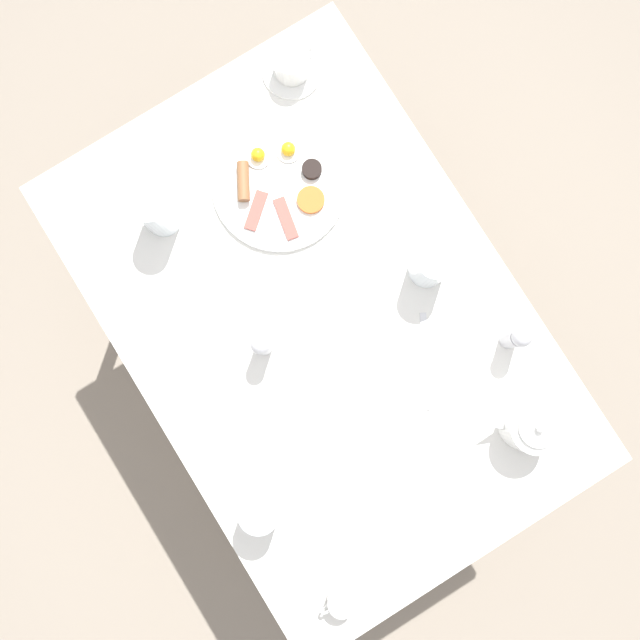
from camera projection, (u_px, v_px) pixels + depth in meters
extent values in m
plane|color=gray|center=(320.00, 340.00, 2.16)|extent=(8.00, 8.00, 0.00)
cube|color=silver|center=(320.00, 321.00, 1.40)|extent=(0.84, 1.23, 0.03)
cylinder|color=brown|center=(324.00, 105.00, 1.84)|extent=(0.04, 0.04, 0.75)
cylinder|color=brown|center=(110.00, 234.00, 1.81)|extent=(0.04, 0.04, 0.75)
cylinder|color=brown|center=(536.00, 434.00, 1.76)|extent=(0.04, 0.04, 0.75)
cylinder|color=brown|center=(315.00, 576.00, 1.73)|extent=(0.04, 0.04, 0.75)
cylinder|color=white|center=(280.00, 185.00, 1.40)|extent=(0.31, 0.31, 0.01)
cylinder|color=white|center=(289.00, 151.00, 1.40)|extent=(0.06, 0.06, 0.00)
sphere|color=yellow|center=(288.00, 149.00, 1.39)|extent=(0.03, 0.03, 0.03)
cylinder|color=white|center=(258.00, 156.00, 1.40)|extent=(0.06, 0.06, 0.00)
sphere|color=yellow|center=(258.00, 155.00, 1.39)|extent=(0.03, 0.03, 0.03)
cylinder|color=brown|center=(243.00, 181.00, 1.38)|extent=(0.07, 0.09, 0.03)
cube|color=#B74C42|center=(256.00, 211.00, 1.39)|extent=(0.09, 0.08, 0.01)
cube|color=#B74C42|center=(286.00, 218.00, 1.39)|extent=(0.05, 0.10, 0.01)
cylinder|color=#D16023|center=(311.00, 200.00, 1.39)|extent=(0.06, 0.06, 0.01)
cylinder|color=black|center=(312.00, 169.00, 1.39)|extent=(0.04, 0.04, 0.02)
cylinder|color=white|center=(530.00, 426.00, 1.32)|extent=(0.11, 0.11, 0.10)
cylinder|color=white|center=(538.00, 428.00, 1.26)|extent=(0.08, 0.08, 0.01)
sphere|color=white|center=(541.00, 429.00, 1.25)|extent=(0.02, 0.02, 0.02)
cone|color=white|center=(497.00, 426.00, 1.31)|extent=(0.06, 0.05, 0.05)
torus|color=white|center=(559.00, 426.00, 1.32)|extent=(0.07, 0.05, 0.08)
cylinder|color=white|center=(292.00, 71.00, 1.43)|extent=(0.14, 0.14, 0.01)
cylinder|color=white|center=(291.00, 64.00, 1.40)|extent=(0.08, 0.08, 0.06)
cylinder|color=olive|center=(292.00, 65.00, 1.40)|extent=(0.07, 0.07, 0.05)
torus|color=white|center=(306.00, 50.00, 1.40)|extent=(0.05, 0.02, 0.05)
cylinder|color=white|center=(156.00, 211.00, 1.34)|extent=(0.08, 0.08, 0.14)
cylinder|color=white|center=(262.00, 507.00, 1.28)|extent=(0.08, 0.08, 0.13)
cylinder|color=white|center=(431.00, 265.00, 1.33)|extent=(0.08, 0.08, 0.13)
cylinder|color=white|center=(341.00, 600.00, 1.31)|extent=(0.06, 0.06, 0.05)
torus|color=white|center=(328.00, 608.00, 1.30)|extent=(0.04, 0.01, 0.04)
cylinder|color=#BCBCC1|center=(263.00, 345.00, 1.34)|extent=(0.04, 0.04, 0.08)
sphere|color=#BCBCC1|center=(260.00, 344.00, 1.28)|extent=(0.04, 0.04, 0.04)
cylinder|color=#BCBCC1|center=(514.00, 339.00, 1.34)|extent=(0.04, 0.04, 0.08)
sphere|color=#BCBCC1|center=(522.00, 337.00, 1.28)|extent=(0.04, 0.04, 0.04)
cube|color=silver|center=(307.00, 401.00, 1.37)|extent=(0.07, 0.16, 0.00)
cube|color=silver|center=(425.00, 361.00, 1.37)|extent=(0.12, 0.19, 0.00)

